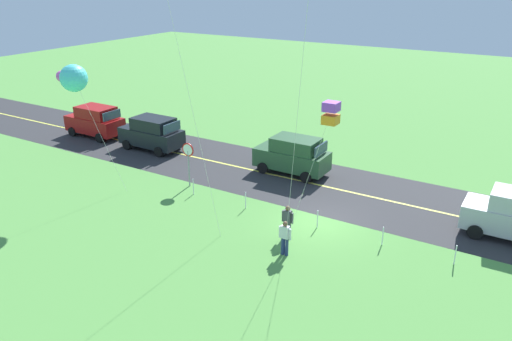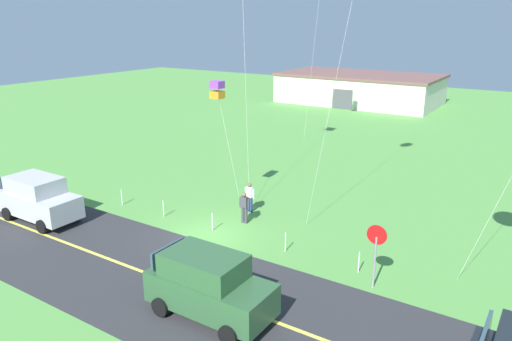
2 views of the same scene
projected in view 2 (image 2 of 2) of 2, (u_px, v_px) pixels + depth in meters
The scene contains 15 objects.
ground_plane at pixel (206, 238), 22.75m from camera, with size 120.00×120.00×0.10m, color #549342.
asphalt_road at pixel (144, 272), 19.53m from camera, with size 120.00×7.00×0.00m, color #2D2D30.
road_centre_stripe at pixel (144, 272), 19.53m from camera, with size 120.00×0.16×0.00m, color #E5E04C.
car_suv_foreground at pixel (209, 285), 16.41m from camera, with size 4.40×2.12×2.24m.
car_parked_west_near at pixel (39, 198), 24.30m from camera, with size 4.40×2.12×2.24m.
stop_sign at pixel (376, 244), 17.90m from camera, with size 0.76×0.08×2.56m.
person_adult_near at pixel (244, 207), 24.02m from camera, with size 0.58×0.22×1.60m.
person_adult_companion at pixel (250, 196), 25.42m from camera, with size 0.58×0.22×1.60m.
kite_red_low at pixel (217, 90), 24.12m from camera, with size 2.42×1.08×6.79m.
warehouse_distant at pixel (359, 88), 58.29m from camera, with size 18.36×10.20×3.50m.
fence_post_0 at pixel (122, 197), 26.49m from camera, with size 0.05×0.05×0.90m, color silver.
fence_post_1 at pixel (163, 208), 24.90m from camera, with size 0.05×0.05×0.90m, color silver.
fence_post_2 at pixel (212, 222), 23.25m from camera, with size 0.05×0.05×0.90m, color silver.
fence_post_3 at pixel (285, 242), 21.16m from camera, with size 0.05×0.05×0.90m, color silver.
fence_post_4 at pixel (359, 262), 19.41m from camera, with size 0.05×0.05×0.90m, color silver.
Camera 2 is at (13.27, -16.16, 9.73)m, focal length 34.19 mm.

